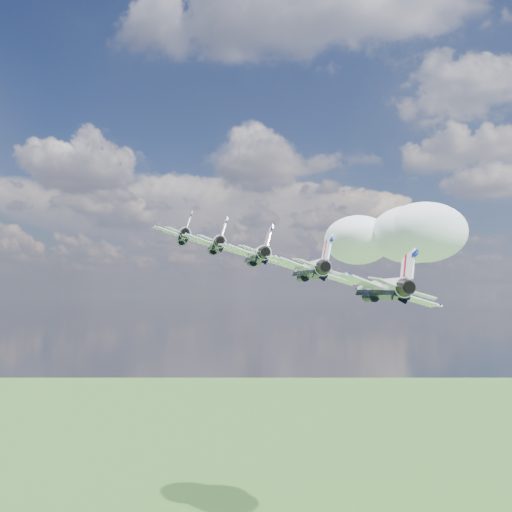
% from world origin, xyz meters
% --- Properties ---
extents(cloud_far, '(63.85, 50.16, 25.08)m').
position_xyz_m(cloud_far, '(43.06, 226.62, 170.67)').
color(cloud_far, white).
extents(jet_0, '(17.43, 19.82, 8.08)m').
position_xyz_m(jet_0, '(2.54, 9.03, 154.61)').
color(jet_0, white).
extents(jet_1, '(17.43, 19.82, 8.08)m').
position_xyz_m(jet_1, '(11.67, -0.08, 152.03)').
color(jet_1, white).
extents(jet_2, '(17.43, 19.82, 8.08)m').
position_xyz_m(jet_2, '(20.79, -9.18, 149.44)').
color(jet_2, white).
extents(jet_3, '(17.43, 19.82, 8.08)m').
position_xyz_m(jet_3, '(29.92, -18.29, 146.85)').
color(jet_3, silver).
extents(jet_4, '(17.43, 19.82, 8.08)m').
position_xyz_m(jet_4, '(39.05, -27.40, 144.26)').
color(jet_4, white).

